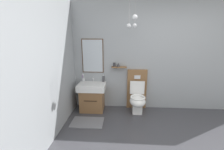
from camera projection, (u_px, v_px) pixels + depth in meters
name	position (u px, v px, depth m)	size (l,w,h in m)	color
wall_back	(163.00, 57.00, 3.66)	(4.63, 0.66, 2.60)	#999EA3
wall_left	(24.00, 76.00, 1.94)	(0.12, 3.98, 2.60)	#999EA3
bath_mat	(87.00, 122.00, 3.25)	(0.68, 0.44, 0.01)	slate
vanity_sink_left	(92.00, 96.00, 3.74)	(0.66, 0.51, 0.68)	brown
tap_on_left_sink	(93.00, 79.00, 3.83)	(0.03, 0.13, 0.11)	silver
toilet	(137.00, 96.00, 3.68)	(0.48, 0.62, 1.00)	brown
toothbrush_cup	(83.00, 79.00, 3.84)	(0.07, 0.07, 0.20)	silver
soap_dispenser	(103.00, 79.00, 3.81)	(0.06, 0.06, 0.18)	#4C4C51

